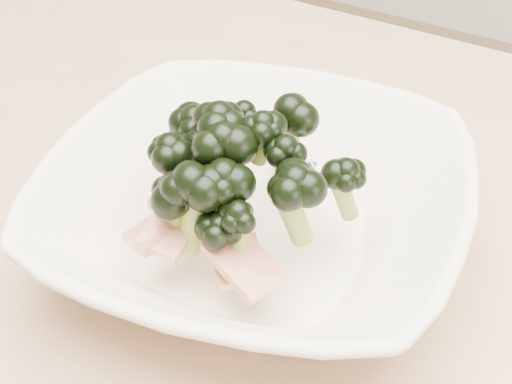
% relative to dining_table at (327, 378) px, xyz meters
% --- Properties ---
extents(dining_table, '(1.20, 0.80, 0.75)m').
position_rel_dining_table_xyz_m(dining_table, '(0.00, 0.00, 0.00)').
color(dining_table, tan).
rests_on(dining_table, ground).
extents(broccoli_dish, '(0.34, 0.34, 0.12)m').
position_rel_dining_table_xyz_m(broccoli_dish, '(-0.07, 0.01, 0.14)').
color(broccoli_dish, white).
rests_on(broccoli_dish, dining_table).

